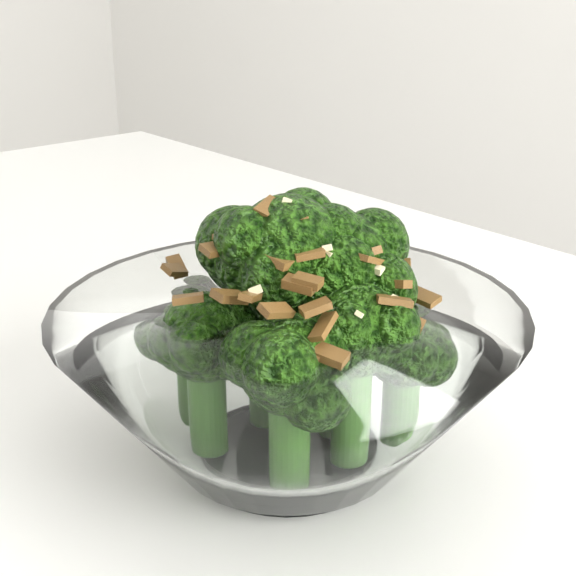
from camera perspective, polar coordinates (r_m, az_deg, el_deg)
The scene contains 2 objects.
table at distance 0.66m, azimuth -11.48°, elevation -8.45°, with size 1.36×1.08×0.75m.
broccoli_dish at distance 0.45m, azimuth 0.11°, elevation -5.14°, with size 0.23×0.23×0.15m.
Camera 1 is at (0.29, -0.24, 1.01)m, focal length 55.00 mm.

